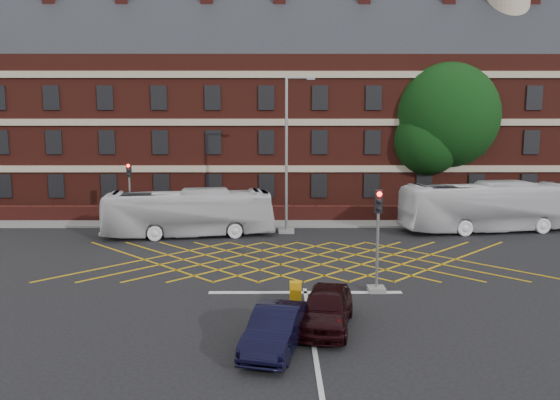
{
  "coord_description": "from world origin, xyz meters",
  "views": [
    {
      "loc": [
        -1.12,
        -25.3,
        6.99
      ],
      "look_at": [
        -1.03,
        1.5,
        3.17
      ],
      "focal_mm": 35.0,
      "sensor_mm": 36.0,
      "label": 1
    }
  ],
  "objects_px": {
    "direction_signs": "(117,204)",
    "car_maroon": "(326,308)",
    "traffic_light_near": "(377,250)",
    "bus_right": "(489,207)",
    "deciduous_tree": "(444,123)",
    "bus_left": "(189,213)",
    "utility_cabinet": "(295,293)",
    "car_navy": "(276,329)",
    "traffic_light_far": "(130,200)",
    "street_lamp": "(287,179)"
  },
  "relations": [
    {
      "from": "bus_right",
      "to": "deciduous_tree",
      "type": "distance_m",
      "value": 9.54
    },
    {
      "from": "traffic_light_near",
      "to": "utility_cabinet",
      "type": "height_order",
      "value": "traffic_light_near"
    },
    {
      "from": "traffic_light_far",
      "to": "traffic_light_near",
      "type": "bearing_deg",
      "value": -45.98
    },
    {
      "from": "bus_right",
      "to": "deciduous_tree",
      "type": "relative_size",
      "value": 0.99
    },
    {
      "from": "car_maroon",
      "to": "bus_left",
      "type": "bearing_deg",
      "value": 126.56
    },
    {
      "from": "car_maroon",
      "to": "bus_right",
      "type": "bearing_deg",
      "value": 65.87
    },
    {
      "from": "car_maroon",
      "to": "traffic_light_far",
      "type": "relative_size",
      "value": 0.97
    },
    {
      "from": "bus_left",
      "to": "deciduous_tree",
      "type": "xyz_separation_m",
      "value": [
        18.33,
        9.33,
        5.47
      ]
    },
    {
      "from": "bus_right",
      "to": "car_navy",
      "type": "height_order",
      "value": "bus_right"
    },
    {
      "from": "car_navy",
      "to": "traffic_light_far",
      "type": "xyz_separation_m",
      "value": [
        -9.95,
        20.39,
        1.11
      ]
    },
    {
      "from": "bus_left",
      "to": "deciduous_tree",
      "type": "relative_size",
      "value": 0.9
    },
    {
      "from": "deciduous_tree",
      "to": "utility_cabinet",
      "type": "distance_m",
      "value": 26.01
    },
    {
      "from": "deciduous_tree",
      "to": "direction_signs",
      "type": "relative_size",
      "value": 5.3
    },
    {
      "from": "car_maroon",
      "to": "deciduous_tree",
      "type": "xyz_separation_m",
      "value": [
        11.18,
        24.58,
        6.22
      ]
    },
    {
      "from": "traffic_light_far",
      "to": "direction_signs",
      "type": "bearing_deg",
      "value": 147.35
    },
    {
      "from": "bus_right",
      "to": "direction_signs",
      "type": "height_order",
      "value": "bus_right"
    },
    {
      "from": "deciduous_tree",
      "to": "utility_cabinet",
      "type": "bearing_deg",
      "value": -118.83
    },
    {
      "from": "bus_right",
      "to": "street_lamp",
      "type": "distance_m",
      "value": 13.14
    },
    {
      "from": "direction_signs",
      "to": "car_maroon",
      "type": "bearing_deg",
      "value": -56.55
    },
    {
      "from": "deciduous_tree",
      "to": "street_lamp",
      "type": "relative_size",
      "value": 1.19
    },
    {
      "from": "bus_left",
      "to": "utility_cabinet",
      "type": "relative_size",
      "value": 11.97
    },
    {
      "from": "bus_left",
      "to": "car_maroon",
      "type": "xyz_separation_m",
      "value": [
        7.15,
        -15.26,
        -0.75
      ]
    },
    {
      "from": "deciduous_tree",
      "to": "traffic_light_far",
      "type": "height_order",
      "value": "deciduous_tree"
    },
    {
      "from": "bus_right",
      "to": "street_lamp",
      "type": "bearing_deg",
      "value": 83.17
    },
    {
      "from": "traffic_light_near",
      "to": "traffic_light_far",
      "type": "xyz_separation_m",
      "value": [
        -14.12,
        14.61,
        0.0
      ]
    },
    {
      "from": "direction_signs",
      "to": "utility_cabinet",
      "type": "height_order",
      "value": "direction_signs"
    },
    {
      "from": "car_navy",
      "to": "traffic_light_near",
      "type": "bearing_deg",
      "value": 67.8
    },
    {
      "from": "bus_right",
      "to": "direction_signs",
      "type": "distance_m",
      "value": 24.86
    },
    {
      "from": "traffic_light_far",
      "to": "street_lamp",
      "type": "bearing_deg",
      "value": -11.99
    },
    {
      "from": "car_navy",
      "to": "direction_signs",
      "type": "xyz_separation_m",
      "value": [
        -11.04,
        21.08,
        0.72
      ]
    },
    {
      "from": "bus_left",
      "to": "direction_signs",
      "type": "distance_m",
      "value": 6.93
    },
    {
      "from": "traffic_light_near",
      "to": "direction_signs",
      "type": "xyz_separation_m",
      "value": [
        -15.21,
        15.31,
        -0.39
      ]
    },
    {
      "from": "bus_left",
      "to": "direction_signs",
      "type": "bearing_deg",
      "value": 45.56
    },
    {
      "from": "bus_left",
      "to": "traffic_light_far",
      "type": "height_order",
      "value": "traffic_light_far"
    },
    {
      "from": "direction_signs",
      "to": "car_navy",
      "type": "bearing_deg",
      "value": -62.35
    },
    {
      "from": "bus_right",
      "to": "direction_signs",
      "type": "bearing_deg",
      "value": 75.64
    },
    {
      "from": "street_lamp",
      "to": "car_navy",
      "type": "bearing_deg",
      "value": -92.09
    },
    {
      "from": "traffic_light_near",
      "to": "bus_right",
      "type": "bearing_deg",
      "value": 53.19
    },
    {
      "from": "car_navy",
      "to": "direction_signs",
      "type": "height_order",
      "value": "direction_signs"
    },
    {
      "from": "traffic_light_far",
      "to": "direction_signs",
      "type": "relative_size",
      "value": 1.94
    },
    {
      "from": "bus_left",
      "to": "utility_cabinet",
      "type": "bearing_deg",
      "value": -162.61
    },
    {
      "from": "deciduous_tree",
      "to": "street_lamp",
      "type": "xyz_separation_m",
      "value": [
        -12.24,
        -8.21,
        -3.5
      ]
    },
    {
      "from": "traffic_light_near",
      "to": "car_maroon",
      "type": "bearing_deg",
      "value": -121.41
    },
    {
      "from": "traffic_light_far",
      "to": "street_lamp",
      "type": "xyz_separation_m",
      "value": [
        10.61,
        -2.25,
        1.66
      ]
    },
    {
      "from": "utility_cabinet",
      "to": "direction_signs",
      "type": "bearing_deg",
      "value": 125.06
    },
    {
      "from": "bus_right",
      "to": "traffic_light_far",
      "type": "height_order",
      "value": "traffic_light_far"
    },
    {
      "from": "car_maroon",
      "to": "street_lamp",
      "type": "bearing_deg",
      "value": 105.15
    },
    {
      "from": "street_lamp",
      "to": "car_maroon",
      "type": "bearing_deg",
      "value": -86.3
    },
    {
      "from": "utility_cabinet",
      "to": "car_maroon",
      "type": "bearing_deg",
      "value": -68.94
    },
    {
      "from": "bus_left",
      "to": "bus_right",
      "type": "bearing_deg",
      "value": -94.15
    }
  ]
}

